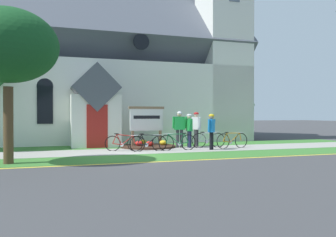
# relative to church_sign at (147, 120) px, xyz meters

# --- Properties ---
(ground) EXTENTS (140.00, 140.00, 0.00)m
(ground) POSITION_rel_church_sign_xyz_m (-1.85, 0.50, -1.33)
(ground) COLOR #3D3D3F
(sidewalk_slab) EXTENTS (32.00, 2.55, 0.01)m
(sidewalk_slab) POSITION_rel_church_sign_xyz_m (0.15, -1.78, -1.32)
(sidewalk_slab) COLOR #99968E
(sidewalk_slab) RESTS_ON ground
(grass_verge) EXTENTS (32.00, 2.21, 0.01)m
(grass_verge) POSITION_rel_church_sign_xyz_m (0.15, -4.16, -1.32)
(grass_verge) COLOR #38722D
(grass_verge) RESTS_ON ground
(church_lawn) EXTENTS (24.00, 2.28, 0.01)m
(church_lawn) POSITION_rel_church_sign_xyz_m (0.15, 0.64, -1.32)
(church_lawn) COLOR #38722D
(church_lawn) RESTS_ON ground
(curb_paint_stripe) EXTENTS (28.00, 0.16, 0.01)m
(curb_paint_stripe) POSITION_rel_church_sign_xyz_m (0.15, -5.41, -1.32)
(curb_paint_stripe) COLOR yellow
(curb_paint_stripe) RESTS_ON ground
(church_building) EXTENTS (14.72, 11.92, 12.62)m
(church_building) POSITION_rel_church_sign_xyz_m (0.49, 6.55, 3.12)
(church_building) COLOR silver
(church_building) RESTS_ON ground
(church_sign) EXTENTS (1.84, 0.25, 2.02)m
(church_sign) POSITION_rel_church_sign_xyz_m (0.00, 0.00, 0.00)
(church_sign) COLOR #7F6047
(church_sign) RESTS_ON ground
(flower_bed) EXTENTS (2.69, 2.69, 0.34)m
(flower_bed) POSITION_rel_church_sign_xyz_m (0.01, -0.29, -1.25)
(flower_bed) COLOR #382319
(flower_bed) RESTS_ON ground
(bicycle_black) EXTENTS (1.73, 0.12, 0.80)m
(bicycle_black) POSITION_rel_church_sign_xyz_m (2.77, -1.31, -0.95)
(bicycle_black) COLOR black
(bicycle_black) RESTS_ON ground
(bicycle_white) EXTENTS (1.71, 0.10, 0.81)m
(bicycle_white) POSITION_rel_church_sign_xyz_m (-0.44, -2.02, -0.96)
(bicycle_white) COLOR black
(bicycle_white) RESTS_ON ground
(bicycle_orange) EXTENTS (1.78, 0.30, 0.80)m
(bicycle_orange) POSITION_rel_church_sign_xyz_m (3.75, -1.89, -0.95)
(bicycle_orange) COLOR black
(bicycle_orange) RESTS_ON ground
(bicycle_red) EXTENTS (1.79, 0.11, 0.81)m
(bicycle_red) POSITION_rel_church_sign_xyz_m (0.91, -2.04, -0.95)
(bicycle_red) COLOR black
(bicycle_red) RESTS_ON ground
(bicycle_silver) EXTENTS (1.62, 0.55, 0.81)m
(bicycle_silver) POSITION_rel_church_sign_xyz_m (-1.46, -1.58, -0.97)
(bicycle_silver) COLOR black
(bicycle_silver) RESTS_ON ground
(cyclist_in_blue_jersey) EXTENTS (0.34, 0.72, 1.74)m
(cyclist_in_blue_jersey) POSITION_rel_church_sign_xyz_m (2.44, -0.56, -0.30)
(cyclist_in_blue_jersey) COLOR #2D2D33
(cyclist_in_blue_jersey) RESTS_ON ground
(cyclist_in_orange_jersey) EXTENTS (0.29, 0.75, 1.65)m
(cyclist_in_orange_jersey) POSITION_rel_church_sign_xyz_m (1.88, -1.04, -0.36)
(cyclist_in_orange_jersey) COLOR #191E38
(cyclist_in_orange_jersey) RESTS_ON ground
(cyclist_in_red_jersey) EXTENTS (0.52, 0.53, 1.64)m
(cyclist_in_red_jersey) POSITION_rel_church_sign_xyz_m (2.46, -2.32, -0.37)
(cyclist_in_red_jersey) COLOR black
(cyclist_in_red_jersey) RESTS_ON ground
(cyclist_in_green_jersey) EXTENTS (0.67, 0.35, 1.77)m
(cyclist_in_green_jersey) POSITION_rel_church_sign_xyz_m (1.43, -0.89, -0.27)
(cyclist_in_green_jersey) COLOR #2D2D33
(cyclist_in_green_jersey) RESTS_ON ground
(roadside_conifer) EXTENTS (4.29, 4.29, 7.44)m
(roadside_conifer) POSITION_rel_church_sign_xyz_m (6.46, 4.43, 3.50)
(roadside_conifer) COLOR #3D2D1E
(roadside_conifer) RESTS_ON ground
(verge_sapling) EXTENTS (3.24, 3.24, 5.07)m
(verge_sapling) POSITION_rel_church_sign_xyz_m (-5.78, -4.33, 2.51)
(verge_sapling) COLOR #4C3823
(verge_sapling) RESTS_ON ground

